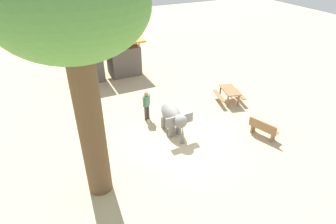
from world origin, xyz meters
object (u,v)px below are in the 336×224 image
Objects in this scene: elephant at (173,117)px; market_stall_orange at (124,58)px; wooden_bench at (263,128)px; picnic_table_near at (230,92)px; shade_tree_main at (73,16)px; person_handler at (147,104)px; market_stall_red at (86,64)px.

market_stall_orange is at bearing 178.07° from elephant.
wooden_bench is 0.58× the size of market_stall_orange.
market_stall_orange is at bearing 46.17° from picnic_table_near.
shade_tree_main is 4.52× the size of picnic_table_near.
person_handler is at bearing 47.73° from shade_tree_main.
market_stall_red reaches higher than elephant.
market_stall_red is (-1.74, 6.40, 0.19)m from person_handler.
market_stall_red is at bearing 170.19° from person_handler.
market_stall_red is at bearing 180.00° from market_stall_orange.
elephant is 1.41× the size of wooden_bench.
market_stall_red is (-2.43, 8.08, 0.23)m from elephant.
person_handler reaches higher than wooden_bench.
picnic_table_near is 7.86m from market_stall_orange.
person_handler is 5.84m from wooden_bench.
elephant is 1.13× the size of picnic_table_near.
person_handler is at bearing -74.77° from market_stall_red.
person_handler is (-0.69, 1.68, 0.04)m from elephant.
elephant is 4.30m from wooden_bench.
picnic_table_near is at bearing 22.60° from shade_tree_main.
wooden_bench is at bearing 23.92° from person_handler.
shade_tree_main is at bearing 126.59° from picnic_table_near.
person_handler is 1.11× the size of wooden_bench.
elephant is 8.08m from market_stall_orange.
wooden_bench is at bearing -70.93° from market_stall_orange.
shade_tree_main is at bearing -67.31° from person_handler.
market_stall_orange reaches higher than picnic_table_near.
person_handler is at bearing -158.46° from elephant.
shade_tree_main is at bearing -63.84° from elephant.
shade_tree_main is at bearing -99.37° from market_stall_red.
wooden_bench is 3.64m from picnic_table_near.
market_stall_orange is (2.60, 0.00, 0.00)m from market_stall_red.
shade_tree_main reaches higher than picnic_table_near.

